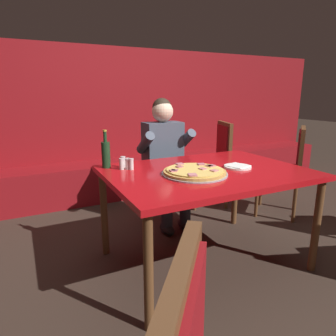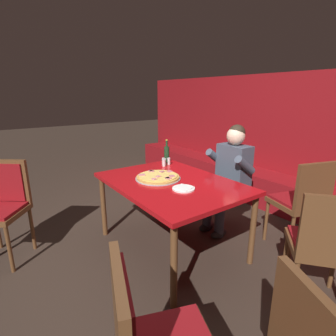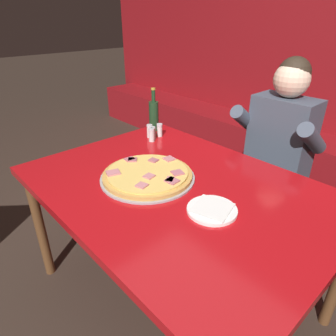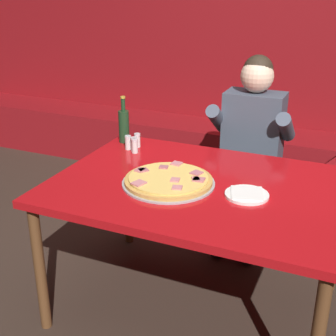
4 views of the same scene
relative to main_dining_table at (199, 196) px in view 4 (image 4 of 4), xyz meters
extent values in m
plane|color=#33261E|center=(0.00, 0.00, -0.69)|extent=(24.00, 24.00, 0.00)
cube|color=maroon|center=(0.00, 2.18, 0.26)|extent=(6.80, 0.16, 1.90)
cube|color=maroon|center=(0.00, 1.86, -0.46)|extent=(6.46, 0.48, 0.46)
cylinder|color=brown|center=(-0.68, -0.47, -0.33)|extent=(0.06, 0.06, 0.72)
cylinder|color=brown|center=(-0.68, 0.47, -0.33)|extent=(0.06, 0.06, 0.72)
cube|color=#B20F14|center=(0.00, 0.00, 0.05)|extent=(1.47, 1.06, 0.04)
cylinder|color=#9E9EA3|center=(-0.14, -0.06, 0.07)|extent=(0.47, 0.47, 0.01)
cylinder|color=#C69347|center=(-0.14, -0.06, 0.09)|extent=(0.44, 0.44, 0.02)
cylinder|color=#E5BC5B|center=(-0.14, -0.06, 0.10)|extent=(0.40, 0.40, 0.01)
cube|color=#C6757A|center=(-0.01, -0.04, 0.11)|extent=(0.05, 0.06, 0.01)
cube|color=#B76670|center=(-0.03, 0.03, 0.11)|extent=(0.06, 0.07, 0.01)
cube|color=#A85B66|center=(-0.21, 0.03, 0.11)|extent=(0.05, 0.05, 0.01)
cube|color=#C6757A|center=(-0.17, 0.11, 0.11)|extent=(0.06, 0.06, 0.01)
cube|color=#C6757A|center=(-0.24, -0.20, 0.11)|extent=(0.07, 0.08, 0.01)
cube|color=#B76670|center=(0.01, -0.04, 0.11)|extent=(0.06, 0.06, 0.01)
cube|color=#A85B66|center=(-0.29, -0.04, 0.11)|extent=(0.06, 0.06, 0.01)
cube|color=#C6757A|center=(-0.05, -0.17, 0.11)|extent=(0.06, 0.06, 0.01)
cube|color=#C6757A|center=(-0.10, -0.09, 0.11)|extent=(0.05, 0.05, 0.01)
cube|color=#B76670|center=(-0.31, -0.05, 0.11)|extent=(0.05, 0.06, 0.01)
cylinder|color=white|center=(0.25, -0.05, 0.08)|extent=(0.21, 0.21, 0.01)
cube|color=white|center=(0.25, -0.05, 0.09)|extent=(0.19, 0.19, 0.01)
cylinder|color=#19381E|center=(-0.65, 0.41, 0.17)|extent=(0.07, 0.07, 0.20)
cylinder|color=#19381E|center=(-0.65, 0.41, 0.31)|extent=(0.03, 0.03, 0.08)
cylinder|color=#B29933|center=(-0.65, 0.41, 0.35)|extent=(0.03, 0.03, 0.01)
cylinder|color=silver|center=(-0.53, 0.36, 0.10)|extent=(0.04, 0.04, 0.07)
cylinder|color=silver|center=(-0.53, 0.36, 0.09)|extent=(0.03, 0.03, 0.04)
cylinder|color=silver|center=(-0.53, 0.36, 0.15)|extent=(0.04, 0.04, 0.01)
cylinder|color=silver|center=(-0.56, 0.30, 0.10)|extent=(0.04, 0.04, 0.07)
cylinder|color=#B23323|center=(-0.56, 0.30, 0.09)|extent=(0.03, 0.03, 0.04)
cylinder|color=silver|center=(-0.56, 0.30, 0.15)|extent=(0.04, 0.04, 0.01)
cylinder|color=silver|center=(-0.52, 0.29, 0.10)|extent=(0.04, 0.04, 0.07)
cylinder|color=#516B33|center=(-0.52, 0.29, 0.09)|extent=(0.03, 0.03, 0.04)
cylinder|color=silver|center=(-0.52, 0.29, 0.15)|extent=(0.04, 0.04, 0.01)
cylinder|color=silver|center=(-0.50, 0.26, 0.10)|extent=(0.04, 0.04, 0.07)
cylinder|color=#28231E|center=(-0.50, 0.26, 0.09)|extent=(0.03, 0.03, 0.04)
cylinder|color=silver|center=(-0.50, 0.26, 0.15)|extent=(0.04, 0.04, 0.01)
ellipsoid|color=black|center=(-0.05, 0.58, -0.65)|extent=(0.11, 0.24, 0.09)
ellipsoid|color=black|center=(0.15, 0.58, -0.65)|extent=(0.11, 0.24, 0.09)
cylinder|color=#282833|center=(-0.05, 0.58, -0.46)|extent=(0.11, 0.11, 0.43)
cylinder|color=#282833|center=(0.15, 0.58, -0.46)|extent=(0.11, 0.11, 0.43)
cube|color=#282833|center=(0.05, 0.68, -0.18)|extent=(0.34, 0.40, 0.12)
cube|color=#424C5B|center=(0.05, 0.88, 0.09)|extent=(0.38, 0.22, 0.52)
cylinder|color=#424C5B|center=(-0.17, 0.80, 0.17)|extent=(0.09, 0.30, 0.25)
cylinder|color=#424C5B|center=(0.27, 0.80, 0.17)|extent=(0.09, 0.30, 0.25)
sphere|color=beige|center=(0.05, 0.88, 0.45)|extent=(0.21, 0.21, 0.21)
sphere|color=#2D2319|center=(0.05, 0.89, 0.49)|extent=(0.19, 0.19, 0.19)
cylinder|color=brown|center=(0.50, 0.96, -0.45)|extent=(0.04, 0.04, 0.48)
camera|label=1|loc=(-1.22, -1.82, 0.63)|focal=32.00mm
camera|label=2|loc=(2.02, -1.49, 0.93)|focal=28.00mm
camera|label=3|loc=(0.88, -0.87, 0.80)|focal=32.00mm
camera|label=4|loc=(0.71, -2.03, 1.05)|focal=50.00mm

